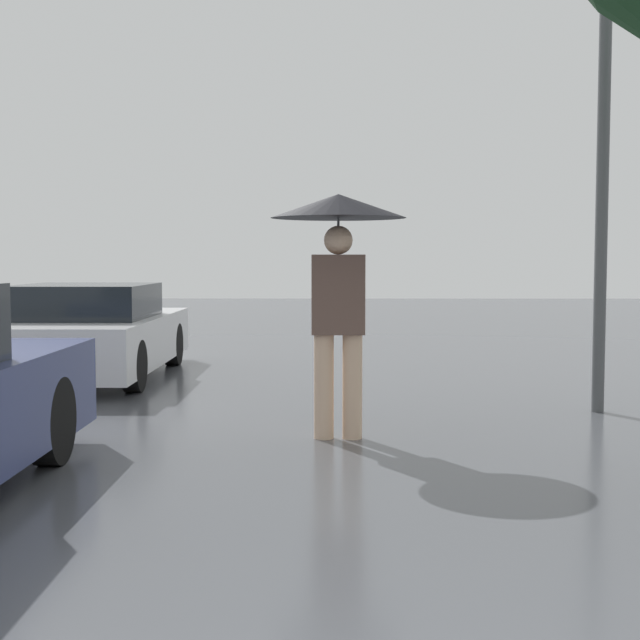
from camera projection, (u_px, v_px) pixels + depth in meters
name	position (u px, v px, depth m)	size (l,w,h in m)	color
pedestrian	(338.00, 247.00, 6.99)	(1.07, 1.07, 1.94)	beige
parked_car_farthest	(89.00, 333.00, 10.70)	(1.76, 3.92, 1.13)	silver
street_lamp	(604.00, 111.00, 8.13)	(0.32, 0.32, 4.21)	#515456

